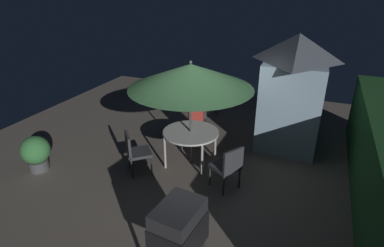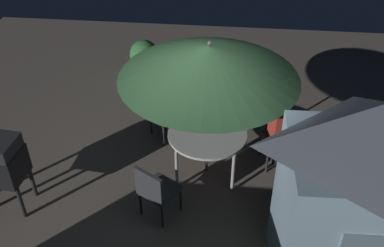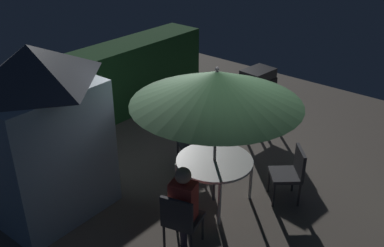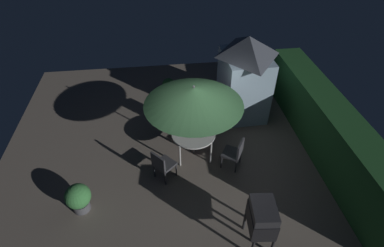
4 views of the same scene
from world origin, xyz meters
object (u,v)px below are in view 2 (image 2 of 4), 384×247
person_in_red (279,123)px  potted_plant_by_grill (144,56)px  patio_table (207,136)px  chair_far_side (164,108)px  chair_near_shed (283,136)px  chair_toward_hedge (156,189)px  patio_umbrella (209,62)px  garden_shed (359,203)px

person_in_red → potted_plant_by_grill: bearing=-44.6°
patio_table → chair_far_side: bearing=-48.1°
chair_far_side → person_in_red: (-1.88, 0.59, 0.26)m
chair_near_shed → chair_toward_hedge: size_ratio=1.00×
patio_table → chair_far_side: size_ratio=1.32×
patio_table → patio_umbrella: size_ratio=0.48×
garden_shed → chair_toward_hedge: 2.63m
potted_plant_by_grill → person_in_red: 3.64m
chair_toward_hedge → person_in_red: bearing=-142.2°
patio_umbrella → chair_far_side: 1.87m
chair_near_shed → chair_toward_hedge: (1.78, 1.34, 0.00)m
patio_table → chair_far_side: (0.80, -0.89, -0.17)m
chair_near_shed → person_in_red: person_in_red is taller
chair_toward_hedge → person_in_red: 2.17m
patio_umbrella → chair_near_shed: size_ratio=2.77×
person_in_red → garden_shed: bearing=107.8°
chair_toward_hedge → potted_plant_by_grill: size_ratio=1.18×
patio_table → patio_umbrella: bearing=0.0°
potted_plant_by_grill → patio_table: bearing=117.9°
potted_plant_by_grill → person_in_red: size_ratio=0.61×
garden_shed → person_in_red: bearing=-72.2°
patio_umbrella → potted_plant_by_grill: size_ratio=3.26×
garden_shed → patio_table: size_ratio=2.22×
patio_umbrella → person_in_red: patio_umbrella is taller
potted_plant_by_grill → garden_shed: bearing=125.0°
garden_shed → chair_toward_hedge: bearing=-18.3°
garden_shed → chair_near_shed: bearing=-74.4°
chair_toward_hedge → chair_near_shed: bearing=-143.1°
chair_near_shed → person_in_red: size_ratio=0.71×
chair_far_side → chair_toward_hedge: bearing=95.4°
chair_toward_hedge → garden_shed: bearing=161.7°
potted_plant_by_grill → patio_umbrella: bearing=117.9°
patio_table → chair_toward_hedge: (0.62, 1.02, -0.17)m
person_in_red → chair_near_shed: bearing=-164.5°
patio_umbrella → chair_toward_hedge: 1.86m
chair_toward_hedge → potted_plant_by_grill: bearing=-77.1°
patio_umbrella → chair_near_shed: patio_umbrella is taller
garden_shed → patio_umbrella: bearing=-45.8°
garden_shed → potted_plant_by_grill: 5.75m
chair_far_side → potted_plant_by_grill: chair_far_side is taller
chair_toward_hedge → potted_plant_by_grill: 3.96m
person_in_red → chair_far_side: bearing=-17.6°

